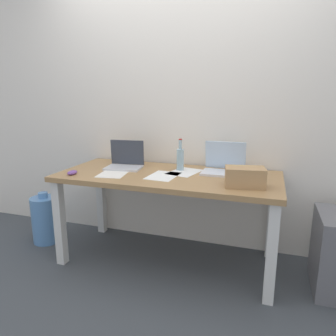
{
  "coord_description": "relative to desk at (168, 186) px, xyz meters",
  "views": [
    {
      "loc": [
        0.75,
        -2.29,
        1.37
      ],
      "look_at": [
        0.0,
        0.0,
        0.8
      ],
      "focal_mm": 33.09,
      "sensor_mm": 36.0,
      "label": 1
    }
  ],
  "objects": [
    {
      "name": "back_wall",
      "position": [
        0.0,
        0.45,
        0.64
      ],
      "size": [
        5.2,
        0.08,
        2.6
      ],
      "primitive_type": "cube",
      "color": "silver",
      "rests_on": "ground"
    },
    {
      "name": "cardboard_box",
      "position": [
        0.61,
        -0.17,
        0.16
      ],
      "size": [
        0.29,
        0.21,
        0.13
      ],
      "primitive_type": "cube",
      "rotation": [
        0.0,
        0.0,
        0.17
      ],
      "color": "tan",
      "rests_on": "desk"
    },
    {
      "name": "beer_bottle",
      "position": [
        0.06,
        0.15,
        0.2
      ],
      "size": [
        0.06,
        0.06,
        0.27
      ],
      "color": "#99B7C1",
      "rests_on": "desk"
    },
    {
      "name": "desk",
      "position": [
        0.0,
        0.0,
        0.0
      ],
      "size": [
        1.76,
        0.78,
        0.75
      ],
      "color": "#A37A4C",
      "rests_on": "ground"
    },
    {
      "name": "ground_plane",
      "position": [
        0.0,
        0.0,
        -0.66
      ],
      "size": [
        8.0,
        8.0,
        0.0
      ],
      "primitive_type": "plane",
      "color": "#42474C"
    },
    {
      "name": "paper_sheet_center",
      "position": [
        -0.02,
        -0.07,
        0.1
      ],
      "size": [
        0.23,
        0.31,
        0.0
      ],
      "primitive_type": "cube",
      "rotation": [
        0.0,
        0.0,
        -0.07
      ],
      "color": "white",
      "rests_on": "desk"
    },
    {
      "name": "paper_sheet_near_back",
      "position": [
        0.11,
        0.1,
        0.1
      ],
      "size": [
        0.27,
        0.34,
        0.0
      ],
      "primitive_type": "cube",
      "rotation": [
        0.0,
        0.0,
        -0.23
      ],
      "color": "white",
      "rests_on": "desk"
    },
    {
      "name": "laptop_left",
      "position": [
        -0.42,
        0.09,
        0.15
      ],
      "size": [
        0.32,
        0.25,
        0.23
      ],
      "color": "silver",
      "rests_on": "desk"
    },
    {
      "name": "laptop_right",
      "position": [
        0.42,
        0.17,
        0.15
      ],
      "size": [
        0.33,
        0.25,
        0.25
      ],
      "color": "silver",
      "rests_on": "desk"
    },
    {
      "name": "computer_mouse",
      "position": [
        -0.72,
        -0.26,
        0.11
      ],
      "size": [
        0.07,
        0.1,
        0.03
      ],
      "primitive_type": "ellipsoid",
      "rotation": [
        0.0,
        0.0,
        -0.06
      ],
      "color": "#724799",
      "rests_on": "desk"
    },
    {
      "name": "paper_sheet_front_left",
      "position": [
        -0.42,
        -0.12,
        0.1
      ],
      "size": [
        0.25,
        0.32,
        0.0
      ],
      "primitive_type": "cube",
      "rotation": [
        0.0,
        0.0,
        0.14
      ],
      "color": "white",
      "rests_on": "desk"
    },
    {
      "name": "water_cooler_jug",
      "position": [
        -1.21,
        -0.04,
        -0.43
      ],
      "size": [
        0.25,
        0.25,
        0.49
      ],
      "color": "#598CC6",
      "rests_on": "ground"
    }
  ]
}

